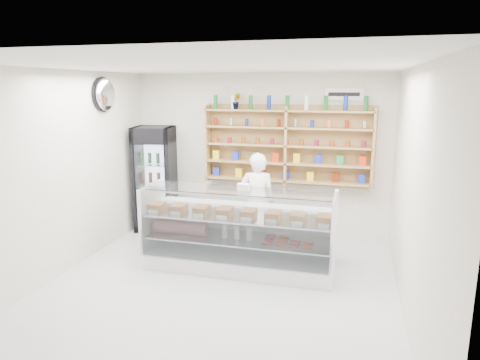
% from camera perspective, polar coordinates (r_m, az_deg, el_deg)
% --- Properties ---
extents(room, '(5.00, 5.00, 5.00)m').
position_cam_1_polar(room, '(5.18, -3.36, -0.70)').
color(room, '#B9B9BE').
rests_on(room, ground).
extents(display_counter, '(2.70, 0.81, 1.18)m').
position_cam_1_polar(display_counter, '(6.18, -0.24, -8.85)').
color(display_counter, white).
rests_on(display_counter, floor).
extents(shop_worker, '(0.62, 0.45, 1.57)m').
position_cam_1_polar(shop_worker, '(6.82, 2.29, -2.85)').
color(shop_worker, white).
rests_on(shop_worker, floor).
extents(drinks_cooler, '(0.78, 0.76, 1.88)m').
position_cam_1_polar(drinks_cooler, '(7.90, -11.23, 0.22)').
color(drinks_cooler, black).
rests_on(drinks_cooler, floor).
extents(wall_shelving, '(2.84, 0.28, 1.33)m').
position_cam_1_polar(wall_shelving, '(7.28, 6.22, 4.56)').
color(wall_shelving, '#A4864D').
rests_on(wall_shelving, back_wall).
extents(potted_plant, '(0.18, 0.16, 0.27)m').
position_cam_1_polar(potted_plant, '(7.40, -0.48, 10.47)').
color(potted_plant, '#1E6626').
rests_on(potted_plant, wall_shelving).
extents(security_mirror, '(0.15, 0.50, 0.50)m').
position_cam_1_polar(security_mirror, '(7.08, -17.49, 10.82)').
color(security_mirror, silver).
rests_on(security_mirror, left_wall).
extents(wall_sign, '(0.62, 0.03, 0.20)m').
position_cam_1_polar(wall_sign, '(7.26, 13.70, 11.05)').
color(wall_sign, white).
rests_on(wall_sign, back_wall).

